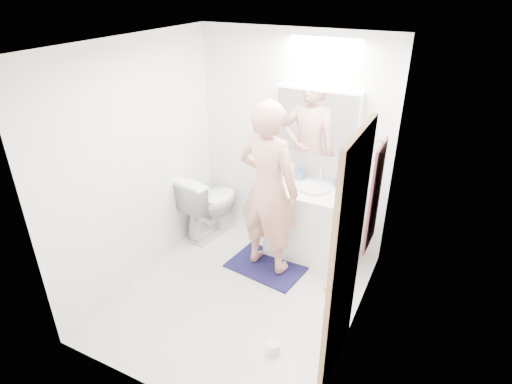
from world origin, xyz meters
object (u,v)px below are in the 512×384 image
Objects in this scene: soap_bottle_b at (301,173)px; toothbrush_cup at (338,184)px; toilet_paper_roll at (273,347)px; soap_bottle_a at (291,169)px; medicine_cabinet at (318,122)px; person at (268,189)px; vanity_cabinet at (311,224)px; toilet at (210,203)px.

toothbrush_cup is at bearing -2.72° from soap_bottle_b.
toothbrush_cup is at bearing 90.38° from toilet_paper_roll.
toothbrush_cup is at bearing 1.07° from soap_bottle_a.
medicine_cabinet reaches higher than soap_bottle_a.
person is at bearing -111.42° from medicine_cabinet.
person is 1.48m from toilet_paper_roll.
soap_bottle_b is at bearing -92.91° from person.
person is at bearing -126.33° from vanity_cabinet.
vanity_cabinet is at bearing -25.32° from soap_bottle_a.
toilet reaches higher than toilet_paper_roll.
toilet is at bearing 137.17° from toilet_paper_roll.
toilet_paper_roll is (0.55, -1.04, -0.91)m from person.
soap_bottle_a is 1.48× the size of soap_bottle_b.
soap_bottle_a is (0.01, 0.59, -0.01)m from person.
medicine_cabinet reaches higher than toilet_paper_roll.
person is at bearing 171.18° from toilet.
vanity_cabinet is 1.13m from medicine_cabinet.
medicine_cabinet is 9.05× the size of toothbrush_cup.
toilet is 1.10m from soap_bottle_a.
toothbrush_cup is at bearing 36.50° from vanity_cabinet.
medicine_cabinet is 3.59× the size of soap_bottle_a.
soap_bottle_a is (-0.25, -0.06, -0.56)m from medicine_cabinet.
vanity_cabinet is 9.26× the size of toothbrush_cup.
medicine_cabinet is at bearing 99.92° from toilet_paper_roll.
vanity_cabinet is 0.55m from toothbrush_cup.
soap_bottle_b is (1.04, 0.29, 0.50)m from toilet.
vanity_cabinet is at bearing -164.18° from toilet.
toilet_paper_roll is at bearing -80.08° from medicine_cabinet.
person is 7.42× the size of soap_bottle_a.
toilet is 7.39× the size of toilet_paper_roll.
toilet_paper_roll is (0.30, -1.69, -1.45)m from medicine_cabinet.
medicine_cabinet is at bearing 12.39° from soap_bottle_b.
medicine_cabinet reaches higher than toothbrush_cup.
vanity_cabinet is at bearing -118.46° from person.
toothbrush_cup is (0.54, 0.60, -0.09)m from person.
person is 0.81m from toothbrush_cup.
toothbrush_cup is 0.88× the size of toilet_paper_roll.
vanity_cabinet is 0.58m from soap_bottle_b.
toilet is at bearing -11.48° from person.
person is 18.69× the size of toothbrush_cup.
toilet_paper_roll is at bearing 147.70° from toilet.
medicine_cabinet is 8.00× the size of toilet_paper_roll.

